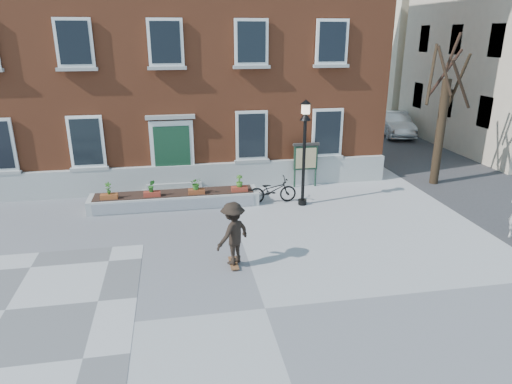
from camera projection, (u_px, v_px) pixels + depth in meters
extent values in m
plane|color=#959598|center=(265.00, 308.00, 10.72)|extent=(100.00, 100.00, 0.00)
cube|color=#5B5B5E|center=(5.00, 310.00, 10.65)|extent=(6.00, 6.00, 0.01)
imported|color=black|center=(272.00, 190.00, 17.28)|extent=(1.88, 0.69, 0.98)
imported|color=silver|center=(394.00, 124.00, 28.62)|extent=(2.32, 4.69, 1.48)
cube|color=brown|center=(166.00, 36.00, 21.42)|extent=(18.00, 10.00, 12.00)
cube|color=#ABABA6|center=(174.00, 179.00, 18.46)|extent=(18.00, 0.24, 1.10)
cube|color=gray|center=(175.00, 190.00, 18.49)|extent=(2.60, 0.80, 0.20)
cube|color=#9D9D98|center=(174.00, 184.00, 18.56)|extent=(2.20, 0.50, 0.20)
cube|color=silver|center=(172.00, 152.00, 18.13)|extent=(1.70, 0.12, 2.50)
cube|color=#143822|center=(173.00, 155.00, 18.12)|extent=(1.40, 0.06, 2.30)
cube|color=#999A95|center=(170.00, 117.00, 17.63)|extent=(1.90, 0.25, 0.15)
cube|color=#9C9B97|center=(1.00, 173.00, 17.16)|extent=(1.44, 0.20, 0.12)
cube|color=white|center=(87.00, 142.00, 17.40)|extent=(1.30, 0.10, 2.00)
cube|color=black|center=(86.00, 142.00, 17.35)|extent=(1.08, 0.04, 1.78)
cube|color=#A2A29D|center=(90.00, 169.00, 17.69)|extent=(1.44, 0.20, 0.12)
cube|color=silver|center=(74.00, 43.00, 16.21)|extent=(1.30, 0.10, 1.70)
cube|color=black|center=(74.00, 43.00, 16.16)|extent=(1.08, 0.04, 1.48)
cube|color=#969591|center=(77.00, 69.00, 16.46)|extent=(1.44, 0.20, 0.12)
cube|color=white|center=(166.00, 42.00, 16.74)|extent=(1.30, 0.10, 1.70)
cube|color=black|center=(166.00, 42.00, 16.70)|extent=(1.08, 0.04, 1.48)
cube|color=#969691|center=(167.00, 68.00, 16.99)|extent=(1.44, 0.20, 0.12)
cube|color=silver|center=(252.00, 135.00, 18.47)|extent=(1.30, 0.10, 2.00)
cube|color=black|center=(252.00, 136.00, 18.42)|extent=(1.08, 0.04, 1.78)
cube|color=#989893|center=(252.00, 161.00, 18.76)|extent=(1.44, 0.20, 0.12)
cube|color=silver|center=(251.00, 42.00, 17.28)|extent=(1.30, 0.10, 1.70)
cube|color=black|center=(252.00, 42.00, 17.23)|extent=(1.08, 0.04, 1.48)
cube|color=gray|center=(252.00, 67.00, 17.52)|extent=(1.44, 0.20, 0.12)
cube|color=white|center=(327.00, 133.00, 19.00)|extent=(1.30, 0.10, 2.00)
cube|color=black|center=(328.00, 133.00, 18.95)|extent=(1.08, 0.04, 1.78)
cube|color=#9F9F9A|center=(326.00, 158.00, 19.30)|extent=(1.44, 0.20, 0.12)
cube|color=white|center=(332.00, 42.00, 17.81)|extent=(1.30, 0.10, 1.70)
cube|color=black|center=(332.00, 42.00, 17.77)|extent=(1.08, 0.04, 1.48)
cube|color=#9D9D98|center=(331.00, 66.00, 18.06)|extent=(1.44, 0.20, 0.12)
cube|color=#B6B6B2|center=(175.00, 200.00, 17.00)|extent=(6.20, 1.10, 0.50)
cube|color=silver|center=(175.00, 205.00, 16.48)|extent=(5.80, 0.02, 0.40)
cube|color=black|center=(175.00, 193.00, 16.91)|extent=(5.80, 0.90, 0.06)
cube|color=brown|center=(109.00, 197.00, 16.27)|extent=(0.60, 0.25, 0.20)
imported|color=#2B5C1B|center=(108.00, 188.00, 16.16)|extent=(0.24, 0.24, 0.45)
cube|color=maroon|center=(152.00, 194.00, 16.52)|extent=(0.60, 0.25, 0.20)
imported|color=#26681F|center=(151.00, 186.00, 16.41)|extent=(0.25, 0.25, 0.45)
cube|color=brown|center=(196.00, 192.00, 16.78)|extent=(0.60, 0.25, 0.20)
imported|color=#2B651E|center=(196.00, 183.00, 16.68)|extent=(0.40, 0.40, 0.45)
cube|color=maroon|center=(239.00, 189.00, 17.05)|extent=(0.60, 0.25, 0.20)
imported|color=#396E21|center=(239.00, 181.00, 16.94)|extent=(0.25, 0.25, 0.45)
cylinder|color=#312316|center=(440.00, 133.00, 18.93)|extent=(0.36, 0.36, 4.40)
cylinder|color=black|center=(459.00, 81.00, 18.33)|extent=(0.12, 1.12, 2.23)
cylinder|color=#301D15|center=(445.00, 74.00, 18.67)|extent=(1.18, 0.49, 1.97)
cylinder|color=#2F2215|center=(432.00, 74.00, 18.41)|extent=(0.88, 1.14, 2.35)
cylinder|color=black|center=(445.00, 71.00, 17.84)|extent=(0.60, 0.77, 1.90)
cylinder|color=black|center=(461.00, 84.00, 17.71)|extent=(1.39, 0.55, 1.95)
cylinder|color=#301F15|center=(453.00, 53.00, 18.04)|extent=(0.43, 0.48, 1.58)
cube|color=#3A3A3D|center=(393.00, 133.00, 29.45)|extent=(8.00, 36.00, 0.01)
cube|color=beige|center=(426.00, 28.00, 35.74)|extent=(10.00, 11.00, 13.00)
cube|color=black|center=(485.00, 112.00, 22.11)|extent=(0.08, 1.00, 1.50)
cube|color=black|center=(448.00, 103.00, 25.08)|extent=(0.08, 1.00, 1.50)
cube|color=black|center=(418.00, 95.00, 28.06)|extent=(0.08, 1.00, 1.50)
cube|color=black|center=(497.00, 40.00, 21.02)|extent=(0.08, 1.00, 1.50)
cube|color=black|center=(457.00, 40.00, 23.99)|extent=(0.08, 1.00, 1.50)
cube|color=black|center=(425.00, 39.00, 26.97)|extent=(0.08, 1.00, 1.50)
cylinder|color=black|center=(302.00, 202.00, 17.20)|extent=(0.32, 0.32, 0.20)
cylinder|color=black|center=(304.00, 164.00, 16.70)|extent=(0.12, 0.12, 3.20)
cone|color=black|center=(305.00, 116.00, 16.12)|extent=(0.40, 0.40, 0.30)
cube|color=beige|center=(306.00, 109.00, 16.04)|extent=(0.24, 0.24, 0.34)
cone|color=black|center=(306.00, 102.00, 15.96)|extent=(0.40, 0.40, 0.16)
cylinder|color=#183120|center=(295.00, 166.00, 18.87)|extent=(0.08, 0.08, 1.80)
cylinder|color=#183124|center=(316.00, 165.00, 19.02)|extent=(0.08, 0.08, 1.80)
cube|color=#193222|center=(306.00, 158.00, 18.83)|extent=(1.00, 0.10, 1.00)
cube|color=#D1CB87|center=(306.00, 158.00, 18.78)|extent=(0.85, 0.02, 0.85)
cube|color=#322E2B|center=(306.00, 144.00, 18.65)|extent=(1.10, 0.16, 0.10)
cube|color=brown|center=(234.00, 263.00, 12.72)|extent=(0.22, 0.78, 0.03)
cylinder|color=black|center=(232.00, 269.00, 12.45)|extent=(0.03, 0.05, 0.05)
cylinder|color=black|center=(238.00, 269.00, 12.48)|extent=(0.03, 0.05, 0.05)
cylinder|color=black|center=(229.00, 260.00, 12.97)|extent=(0.03, 0.05, 0.05)
cylinder|color=black|center=(235.00, 259.00, 13.00)|extent=(0.03, 0.05, 0.05)
imported|color=black|center=(233.00, 233.00, 12.42)|extent=(1.31, 1.25, 1.79)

